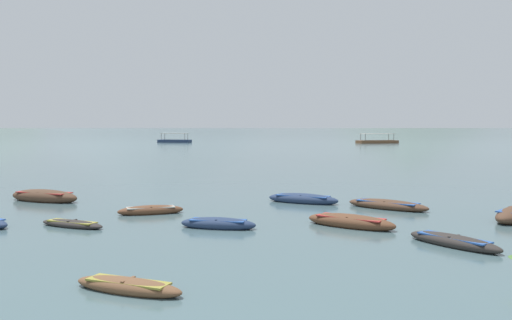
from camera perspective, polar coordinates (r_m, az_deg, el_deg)
The scene contains 14 objects.
ground_plane at distance 1506.52m, azimuth 4.17°, elevation 3.48°, with size 6000.00×6000.00×0.00m, color #476066.
mountain_1 at distance 2296.02m, azimuth -10.58°, elevation 7.94°, with size 1011.20×1011.20×356.69m, color slate.
mountain_2 at distance 2261.67m, azimuth 15.92°, elevation 5.71°, with size 746.35×746.35×182.19m, color #56665B.
rowboat_3 at distance 14.31m, azimuth -13.39°, elevation -12.88°, with size 3.20×1.72×0.43m.
rowboat_4 at distance 20.16m, azimuth 20.22°, elevation -8.11°, with size 3.02×3.36×0.50m.
rowboat_5 at distance 28.10m, azimuth 13.77°, elevation -4.66°, with size 4.25×3.46×0.57m.
rowboat_6 at distance 22.79m, azimuth 10.00°, elevation -6.47°, with size 3.96×3.03×0.65m.
rowboat_9 at distance 26.17m, azimuth -11.10°, elevation -5.27°, with size 3.22×1.98×0.51m.
rowboat_10 at distance 29.43m, azimuth 4.99°, elevation -4.15°, with size 4.16×2.56×0.64m.
rowboat_11 at distance 23.70m, azimuth -18.92°, elevation -6.44°, with size 3.23×1.85×0.36m.
rowboat_12 at distance 32.17m, azimuth -21.53°, elevation -3.63°, with size 4.65×2.69×0.82m.
rowboat_13 at distance 22.21m, azimuth -4.04°, elevation -6.77°, with size 3.28×1.41×0.55m.
ferry_0 at distance 135.91m, azimuth -8.62°, elevation 2.03°, with size 8.52×4.06×2.54m.
ferry_1 at distance 131.57m, azimuth 12.72°, elevation 1.93°, with size 10.34×6.34×2.54m.
Camera 1 is at (1.66, -6.51, 4.19)m, focal length 37.74 mm.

